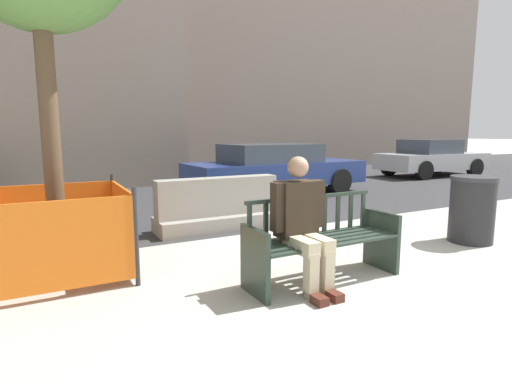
% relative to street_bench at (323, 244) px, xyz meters
% --- Properties ---
extents(ground_plane, '(200.00, 200.00, 0.00)m').
position_rel_street_bench_xyz_m(ground_plane, '(0.80, -0.58, -0.40)').
color(ground_plane, '#ADA89E').
extents(street_asphalt, '(120.00, 12.00, 0.01)m').
position_rel_street_bench_xyz_m(street_asphalt, '(0.80, 8.12, -0.39)').
color(street_asphalt, '#333335').
rests_on(street_asphalt, ground).
extents(street_bench, '(1.69, 0.54, 0.88)m').
position_rel_street_bench_xyz_m(street_bench, '(0.00, 0.00, 0.00)').
color(street_bench, '#28382D').
rests_on(street_bench, ground).
extents(seated_person, '(0.58, 0.72, 1.31)m').
position_rel_street_bench_xyz_m(seated_person, '(-0.31, -0.06, 0.29)').
color(seated_person, '#2D2319').
rests_on(seated_person, ground).
extents(jersey_barrier_centre, '(2.00, 0.69, 0.84)m').
position_rel_street_bench_xyz_m(jersey_barrier_centre, '(-0.08, 2.61, -0.06)').
color(jersey_barrier_centre, gray).
rests_on(jersey_barrier_centre, ground).
extents(construction_fence, '(1.42, 1.42, 1.02)m').
position_rel_street_bench_xyz_m(construction_fence, '(-2.43, 1.45, 0.11)').
color(construction_fence, '#2D2D33').
rests_on(construction_fence, ground).
extents(car_sedan_mid, '(4.10, 1.99, 1.31)m').
position_rel_street_bench_xyz_m(car_sedan_mid, '(9.81, 6.43, 0.25)').
color(car_sedan_mid, '#B7B7BC').
rests_on(car_sedan_mid, ground).
extents(car_sedan_far, '(4.62, 1.99, 1.27)m').
position_rel_street_bench_xyz_m(car_sedan_far, '(2.65, 5.43, 0.26)').
color(car_sedan_far, navy).
rests_on(car_sedan_far, ground).
extents(trash_bin, '(0.62, 0.62, 0.94)m').
position_rel_street_bench_xyz_m(trash_bin, '(2.79, 0.21, 0.08)').
color(trash_bin, '#232326').
rests_on(trash_bin, ground).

